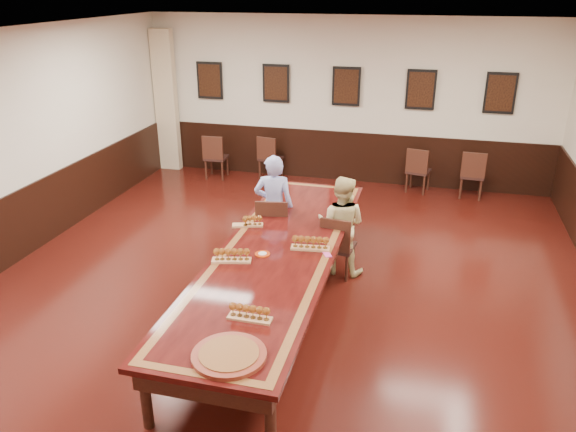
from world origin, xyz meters
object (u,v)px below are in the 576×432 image
(chair_woman, at_px, (339,245))
(spare_chair_c, at_px, (419,169))
(spare_chair_b, at_px, (271,157))
(conference_table, at_px, (278,261))
(chair_man, at_px, (273,228))
(person_woman, at_px, (341,225))
(spare_chair_a, at_px, (216,156))
(carved_platter, at_px, (229,355))
(person_man, at_px, (274,207))
(spare_chair_d, at_px, (472,174))

(chair_woman, bearing_deg, spare_chair_c, -97.56)
(spare_chair_b, distance_m, conference_table, 4.97)
(spare_chair_c, xyz_separation_m, conference_table, (-1.50, -4.67, 0.17))
(spare_chair_b, relative_size, spare_chair_c, 1.02)
(chair_man, distance_m, person_woman, 1.03)
(chair_woman, height_order, spare_chair_c, chair_woman)
(spare_chair_a, distance_m, carved_platter, 7.14)
(spare_chair_b, bearing_deg, chair_man, 117.59)
(spare_chair_a, distance_m, spare_chair_c, 4.06)
(chair_man, distance_m, conference_table, 1.28)
(spare_chair_a, distance_m, person_man, 3.83)
(person_man, bearing_deg, chair_woman, 152.19)
(chair_man, xyz_separation_m, spare_chair_b, (-1.06, 3.53, -0.04))
(chair_woman, distance_m, person_man, 1.11)
(spare_chair_c, bearing_deg, person_woman, 88.35)
(chair_man, bearing_deg, person_man, -90.00)
(chair_man, xyz_separation_m, conference_table, (0.40, -1.21, 0.13))
(chair_woman, relative_size, person_woman, 0.64)
(chair_man, distance_m, carved_platter, 3.39)
(person_man, bearing_deg, spare_chair_d, -141.14)
(spare_chair_d, bearing_deg, chair_woman, 65.35)
(spare_chair_c, distance_m, conference_table, 4.90)
(spare_chair_c, distance_m, person_woman, 3.71)
(chair_woman, xyz_separation_m, conference_table, (-0.59, -0.98, 0.17))
(spare_chair_a, xyz_separation_m, spare_chair_d, (5.04, 0.13, -0.00))
(spare_chair_c, xyz_separation_m, person_man, (-1.92, -3.35, 0.33))
(spare_chair_a, relative_size, carved_platter, 1.12)
(person_man, xyz_separation_m, person_woman, (1.02, -0.23, -0.08))
(carved_platter, bearing_deg, spare_chair_b, 103.31)
(spare_chair_d, bearing_deg, chair_man, 52.60)
(carved_platter, bearing_deg, conference_table, 94.21)
(chair_man, relative_size, person_man, 0.63)
(spare_chair_d, bearing_deg, person_man, 51.58)
(spare_chair_b, height_order, conference_table, spare_chair_b)
(spare_chair_c, distance_m, person_man, 3.88)
(conference_table, bearing_deg, person_woman, 60.97)
(spare_chair_d, height_order, person_man, person_man)
(spare_chair_b, height_order, spare_chair_d, spare_chair_d)
(spare_chair_c, relative_size, conference_table, 0.18)
(chair_woman, height_order, spare_chair_d, spare_chair_d)
(spare_chair_d, bearing_deg, person_woman, 64.86)
(conference_table, bearing_deg, spare_chair_b, 107.20)
(chair_woman, bearing_deg, spare_chair_a, -41.68)
(conference_table, xyz_separation_m, carved_platter, (0.16, -2.12, 0.16))
(spare_chair_c, distance_m, carved_platter, 6.93)
(conference_table, bearing_deg, carved_platter, -85.79)
(spare_chair_c, relative_size, person_man, 0.57)
(chair_woman, xyz_separation_m, carved_platter, (-0.43, -3.11, 0.33))
(spare_chair_a, height_order, spare_chair_b, spare_chair_a)
(chair_man, relative_size, person_woman, 0.69)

